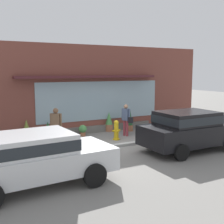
% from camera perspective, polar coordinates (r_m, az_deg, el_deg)
% --- Properties ---
extents(ground_plane, '(60.00, 60.00, 0.00)m').
position_cam_1_polar(ground_plane, '(12.81, 1.12, -6.52)').
color(ground_plane, gray).
extents(curb_strip, '(14.00, 0.24, 0.12)m').
position_cam_1_polar(curb_strip, '(12.62, 1.57, -6.46)').
color(curb_strip, '#B2B2AD').
rests_on(curb_strip, ground_plane).
extents(storefront, '(14.00, 0.81, 4.53)m').
position_cam_1_polar(storefront, '(15.29, -4.66, 4.26)').
color(storefront, brown).
rests_on(storefront, ground_plane).
extents(fire_hydrant, '(0.40, 0.36, 0.93)m').
position_cam_1_polar(fire_hydrant, '(13.76, 0.83, -3.57)').
color(fire_hydrant, gold).
rests_on(fire_hydrant, ground_plane).
extents(pedestrian_with_handbag, '(0.35, 0.66, 1.58)m').
position_cam_1_polar(pedestrian_with_handbag, '(14.50, 2.78, -1.11)').
color(pedestrian_with_handbag, '#8E333D').
rests_on(pedestrian_with_handbag, ground_plane).
extents(pedestrian_passerby, '(0.43, 0.36, 1.68)m').
position_cam_1_polar(pedestrian_passerby, '(12.52, -10.83, -2.35)').
color(pedestrian_passerby, '#8E333D').
rests_on(pedestrian_passerby, ground_plane).
extents(parked_car_black, '(4.08, 2.07, 1.61)m').
position_cam_1_polar(parked_car_black, '(12.23, 14.73, -3.13)').
color(parked_car_black, black).
rests_on(parked_car_black, ground_plane).
extents(parked_car_silver, '(4.53, 2.25, 1.51)m').
position_cam_1_polar(parked_car_silver, '(8.48, -15.27, -8.28)').
color(parked_car_silver, silver).
rests_on(parked_car_silver, ground_plane).
extents(potted_plant_window_right, '(0.48, 0.48, 0.97)m').
position_cam_1_polar(potted_plant_window_right, '(14.25, -16.26, -3.43)').
color(potted_plant_window_right, '#4C4C51').
rests_on(potted_plant_window_right, ground_plane).
extents(potted_plant_near_hydrant, '(0.32, 0.32, 1.20)m').
position_cam_1_polar(potted_plant_near_hydrant, '(15.76, 3.52, -1.64)').
color(potted_plant_near_hydrant, '#9E6042').
rests_on(potted_plant_near_hydrant, ground_plane).
extents(potted_plant_window_left, '(0.42, 0.42, 1.04)m').
position_cam_1_polar(potted_plant_window_left, '(15.70, -0.59, -1.96)').
color(potted_plant_window_left, '#9E6042').
rests_on(potted_plant_window_left, ground_plane).
extents(potted_plant_window_center, '(0.47, 0.47, 0.80)m').
position_cam_1_polar(potted_plant_window_center, '(14.46, -12.34, -3.47)').
color(potted_plant_window_center, '#B7B2A3').
rests_on(potted_plant_window_center, ground_plane).
extents(potted_plant_doorstep, '(0.40, 0.40, 0.55)m').
position_cam_1_polar(potted_plant_doorstep, '(14.65, -5.71, -3.48)').
color(potted_plant_doorstep, '#9E6042').
rests_on(potted_plant_doorstep, ground_plane).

